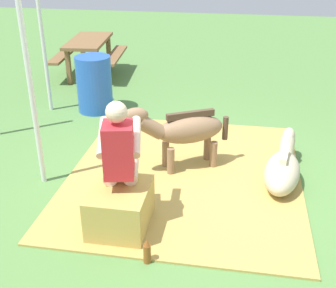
% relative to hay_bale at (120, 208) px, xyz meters
% --- Properties ---
extents(ground_plane, '(24.00, 24.00, 0.00)m').
position_rel_hay_bale_xyz_m(ground_plane, '(0.87, -0.61, -0.22)').
color(ground_plane, '#568442').
extents(hay_patch, '(3.19, 2.76, 0.02)m').
position_rel_hay_bale_xyz_m(hay_patch, '(1.14, -0.49, -0.21)').
color(hay_patch, tan).
rests_on(hay_patch, ground).
extents(hay_bale, '(0.66, 0.56, 0.45)m').
position_rel_hay_bale_xyz_m(hay_bale, '(0.00, 0.00, 0.00)').
color(hay_bale, tan).
rests_on(hay_bale, ground).
extents(person_seated, '(0.71, 0.50, 1.33)m').
position_rel_hay_bale_xyz_m(person_seated, '(0.16, 0.02, 0.50)').
color(person_seated, beige).
rests_on(person_seated, ground).
extents(pony_standing, '(0.80, 1.23, 0.89)m').
position_rel_hay_bale_xyz_m(pony_standing, '(1.30, -0.44, 0.30)').
color(pony_standing, '#8C6B4C').
rests_on(pony_standing, ground).
extents(pony_lying, '(1.36, 0.53, 0.42)m').
position_rel_hay_bale_xyz_m(pony_lying, '(1.17, -1.64, -0.03)').
color(pony_lying, beige).
rests_on(pony_lying, ground).
extents(soda_bottle, '(0.07, 0.07, 0.25)m').
position_rel_hay_bale_xyz_m(soda_bottle, '(-0.46, -0.37, -0.10)').
color(soda_bottle, brown).
rests_on(soda_bottle, ground).
extents(water_barrel, '(0.57, 0.57, 0.91)m').
position_rel_hay_bale_xyz_m(water_barrel, '(3.01, 1.25, 0.23)').
color(water_barrel, blue).
rests_on(water_barrel, ground).
extents(tent_pole_left, '(0.06, 0.06, 2.20)m').
position_rel_hay_bale_xyz_m(tent_pole_left, '(0.72, 1.15, 0.88)').
color(tent_pole_left, silver).
rests_on(tent_pole_left, ground).
extents(tent_pole_right, '(0.06, 0.06, 2.20)m').
position_rel_hay_bale_xyz_m(tent_pole_right, '(2.92, 2.00, 0.88)').
color(tent_pole_right, silver).
rests_on(tent_pole_right, ground).
extents(picnic_bench, '(1.61, 1.43, 0.75)m').
position_rel_hay_bale_xyz_m(picnic_bench, '(4.83, 1.96, 0.35)').
color(picnic_bench, brown).
rests_on(picnic_bench, ground).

